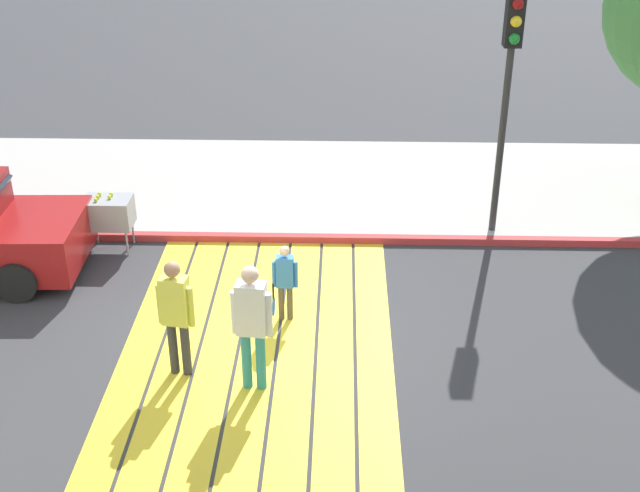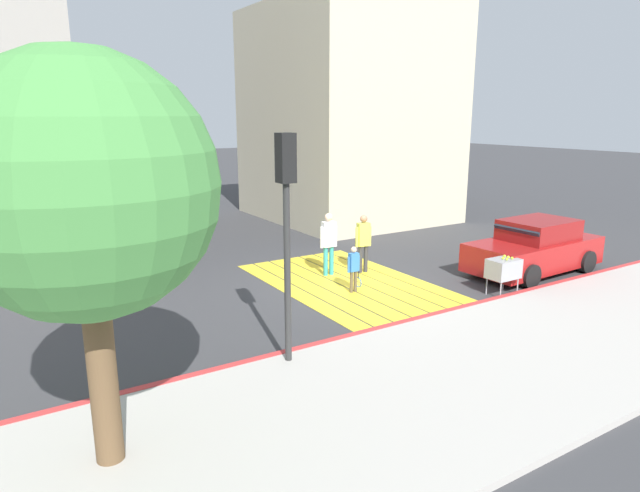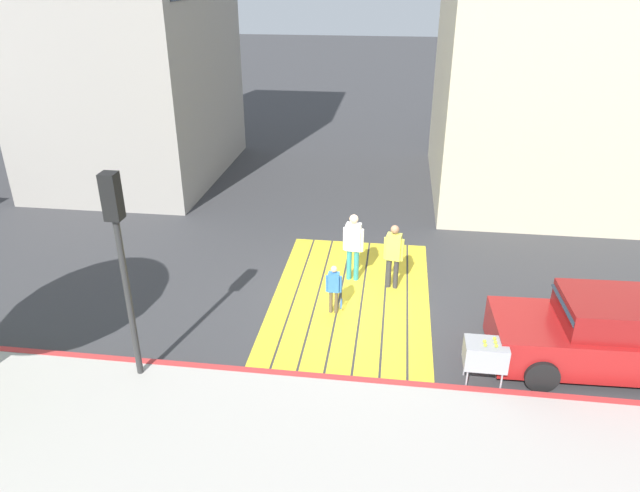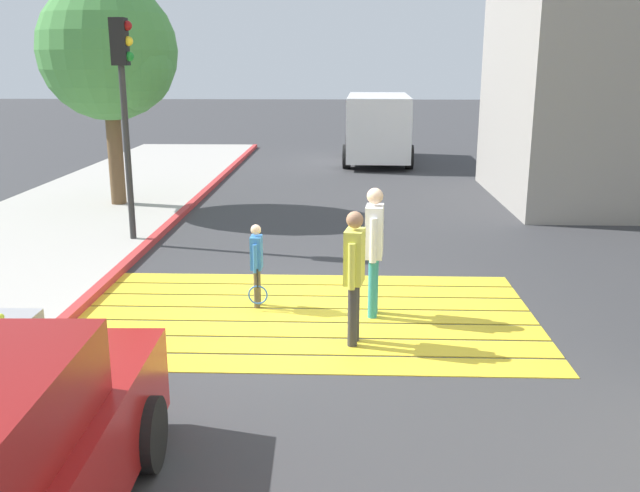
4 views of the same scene
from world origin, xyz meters
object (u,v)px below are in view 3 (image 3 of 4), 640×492
at_px(pedestrian_child_with_racket, 334,287).
at_px(pedestrian_adult_trailing, 353,243).
at_px(traffic_light_corner, 119,238).
at_px(car_parked_near_curb, 604,335).
at_px(tennis_ball_cart, 485,354).
at_px(pedestrian_adult_lead, 394,252).

bearing_deg(pedestrian_child_with_racket, pedestrian_adult_trailing, -10.05).
height_order(traffic_light_corner, pedestrian_child_with_racket, traffic_light_corner).
height_order(car_parked_near_curb, pedestrian_adult_trailing, pedestrian_adult_trailing).
height_order(traffic_light_corner, pedestrian_adult_trailing, traffic_light_corner).
xyz_separation_m(traffic_light_corner, tennis_ball_cart, (0.68, -6.66, -2.34)).
bearing_deg(traffic_light_corner, pedestrian_adult_lead, -48.77).
relative_size(tennis_ball_cart, pedestrian_adult_lead, 0.59).
xyz_separation_m(pedestrian_adult_lead, pedestrian_adult_trailing, (0.28, 1.02, 0.06)).
xyz_separation_m(traffic_light_corner, pedestrian_adult_lead, (4.24, -4.83, -2.04)).
relative_size(traffic_light_corner, pedestrian_adult_trailing, 2.33).
height_order(tennis_ball_cart, pedestrian_adult_lead, pedestrian_adult_lead).
distance_m(tennis_ball_cart, pedestrian_adult_trailing, 4.80).
bearing_deg(car_parked_near_curb, tennis_ball_cart, 110.49).
bearing_deg(pedestrian_child_with_racket, pedestrian_adult_lead, -43.65).
height_order(traffic_light_corner, tennis_ball_cart, traffic_light_corner).
bearing_deg(car_parked_near_curb, pedestrian_adult_trailing, 60.78).
height_order(car_parked_near_curb, pedestrian_child_with_racket, car_parked_near_curb).
xyz_separation_m(traffic_light_corner, pedestrian_child_with_racket, (2.86, -3.52, -2.35)).
bearing_deg(tennis_ball_cart, traffic_light_corner, 95.82).
bearing_deg(pedestrian_child_with_racket, traffic_light_corner, 129.09).
bearing_deg(pedestrian_child_with_racket, tennis_ball_cart, -124.76).
distance_m(traffic_light_corner, tennis_ball_cart, 7.09).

